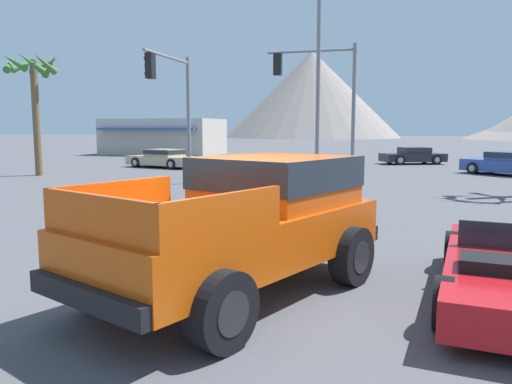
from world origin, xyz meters
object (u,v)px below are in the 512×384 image
parked_car_blue (507,163)px  traffic_light_crosswalk (320,88)px  orange_pickup_truck (251,216)px  traffic_light_main (173,93)px  parked_car_tan (164,158)px  street_lamp_post (319,57)px  parked_car_dark (413,155)px  palm_tree_short (32,82)px

parked_car_blue → traffic_light_crosswalk: 11.36m
parked_car_blue → traffic_light_crosswalk: size_ratio=0.74×
orange_pickup_truck → traffic_light_main: 13.48m
parked_car_tan → street_lamp_post: size_ratio=0.61×
orange_pickup_truck → parked_car_tan: orange_pickup_truck is taller
traffic_light_crosswalk → street_lamp_post: (0.54, -3.99, 0.72)m
parked_car_dark → orange_pickup_truck: bearing=150.5°
parked_car_tan → parked_car_blue: size_ratio=1.13×
parked_car_tan → palm_tree_short: 8.55m
parked_car_tan → street_lamp_post: 15.67m
traffic_light_crosswalk → parked_car_blue: bearing=-142.6°
parked_car_dark → traffic_light_main: (-9.60, -16.62, 3.18)m
parked_car_blue → palm_tree_short: 24.20m
street_lamp_post → traffic_light_main: bearing=170.2°
orange_pickup_truck → traffic_light_crosswalk: 14.77m
parked_car_dark → traffic_light_main: size_ratio=0.83×
parked_car_tan → traffic_light_crosswalk: 12.73m
orange_pickup_truck → parked_car_dark: bearing=106.3°
parked_car_blue → palm_tree_short: size_ratio=0.71×
traffic_light_crosswalk → street_lamp_post: bearing=97.6°
traffic_light_main → street_lamp_post: street_lamp_post is taller
parked_car_dark → parked_car_blue: size_ratio=1.03×
traffic_light_main → street_lamp_post: bearing=80.2°
traffic_light_main → palm_tree_short: bearing=-107.8°
orange_pickup_truck → parked_car_blue: orange_pickup_truck is taller
parked_car_blue → parked_car_dark: bearing=72.4°
parked_car_blue → street_lamp_post: (-8.06, -10.56, 4.18)m
parked_car_dark → palm_tree_short: size_ratio=0.73×
orange_pickup_truck → traffic_light_main: (-6.60, 11.45, 2.65)m
parked_car_tan → parked_car_dark: bearing=-48.0°
parked_car_tan → traffic_light_crosswalk: size_ratio=0.84×
parked_car_blue → traffic_light_main: size_ratio=0.81×
parked_car_tan → parked_car_blue: (19.06, 0.23, 0.03)m
orange_pickup_truck → traffic_light_crosswalk: traffic_light_crosswalk is taller
parked_car_tan → parked_car_blue: bearing=-73.8°
parked_car_tan → palm_tree_short: (-3.84, -6.46, 4.08)m
parked_car_tan → traffic_light_main: bearing=-135.9°
street_lamp_post → palm_tree_short: bearing=165.4°
parked_car_dark → palm_tree_short: bearing=103.2°
parked_car_dark → palm_tree_short: (-18.52, -13.76, 4.08)m
orange_pickup_truck → traffic_light_main: size_ratio=1.01×
parked_car_blue → palm_tree_short: bearing=146.9°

